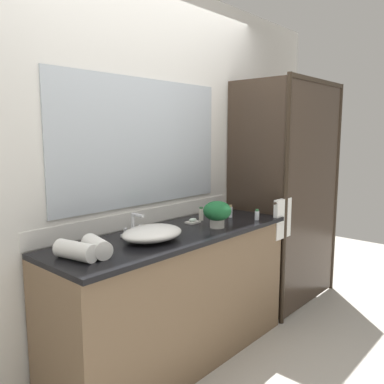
% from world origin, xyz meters
% --- Properties ---
extents(ground_plane, '(8.00, 8.00, 0.00)m').
position_xyz_m(ground_plane, '(0.00, 0.00, 0.00)').
color(ground_plane, '#B7B2A8').
extents(wall_back_with_mirror, '(4.40, 0.06, 2.60)m').
position_xyz_m(wall_back_with_mirror, '(0.00, 0.34, 1.30)').
color(wall_back_with_mirror, silver).
rests_on(wall_back_with_mirror, ground_plane).
extents(vanity_cabinet, '(1.80, 0.58, 0.90)m').
position_xyz_m(vanity_cabinet, '(0.00, 0.01, 0.45)').
color(vanity_cabinet, brown).
rests_on(vanity_cabinet, ground_plane).
extents(shower_enclosure, '(1.20, 0.59, 2.00)m').
position_xyz_m(shower_enclosure, '(1.28, -0.19, 1.02)').
color(shower_enclosure, '#2D2319').
rests_on(shower_enclosure, ground_plane).
extents(sink_basin, '(0.40, 0.31, 0.09)m').
position_xyz_m(sink_basin, '(-0.25, -0.03, 0.94)').
color(sink_basin, white).
rests_on(sink_basin, vanity_cabinet).
extents(faucet, '(0.17, 0.12, 0.15)m').
position_xyz_m(faucet, '(-0.25, 0.14, 0.95)').
color(faucet, silver).
rests_on(faucet, vanity_cabinet).
extents(potted_plant, '(0.19, 0.19, 0.18)m').
position_xyz_m(potted_plant, '(0.28, -0.12, 1.01)').
color(potted_plant, beige).
rests_on(potted_plant, vanity_cabinet).
extents(soap_dish, '(0.10, 0.07, 0.04)m').
position_xyz_m(soap_dish, '(0.27, 0.10, 0.91)').
color(soap_dish, silver).
rests_on(soap_dish, vanity_cabinet).
extents(amenity_bottle_body_wash, '(0.03, 0.03, 0.10)m').
position_xyz_m(amenity_bottle_body_wash, '(0.61, 0.01, 0.95)').
color(amenity_bottle_body_wash, silver).
rests_on(amenity_bottle_body_wash, vanity_cabinet).
extents(amenity_bottle_conditioner, '(0.03, 0.03, 0.08)m').
position_xyz_m(amenity_bottle_conditioner, '(0.67, -0.19, 0.94)').
color(amenity_bottle_conditioner, silver).
rests_on(amenity_bottle_conditioner, vanity_cabinet).
extents(amenity_bottle_shampoo, '(0.03, 0.03, 0.10)m').
position_xyz_m(amenity_bottle_shampoo, '(0.38, 0.11, 0.95)').
color(amenity_bottle_shampoo, silver).
rests_on(amenity_bottle_shampoo, vanity_cabinet).
extents(rolled_towel_near_edge, '(0.14, 0.25, 0.10)m').
position_xyz_m(rolled_towel_near_edge, '(-0.76, -0.01, 0.95)').
color(rolled_towel_near_edge, white).
rests_on(rolled_towel_near_edge, vanity_cabinet).
extents(rolled_towel_middle, '(0.15, 0.23, 0.10)m').
position_xyz_m(rolled_towel_middle, '(-0.65, -0.04, 0.95)').
color(rolled_towel_middle, white).
rests_on(rolled_towel_middle, vanity_cabinet).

